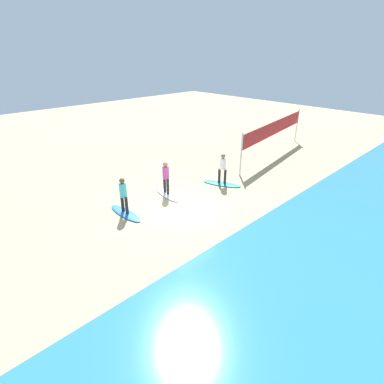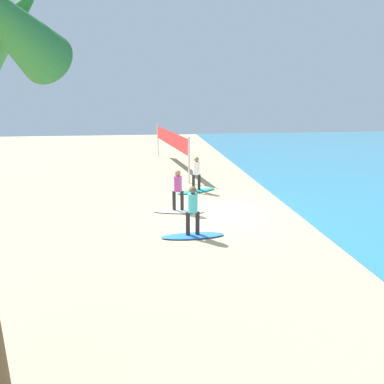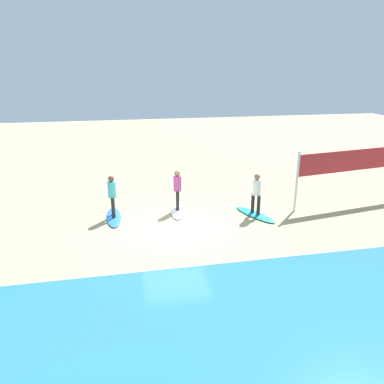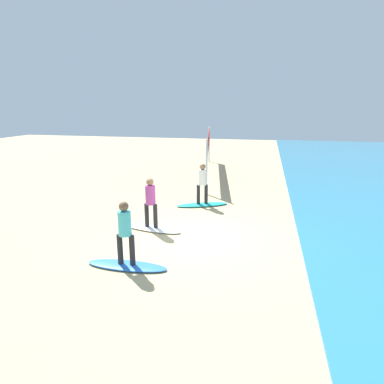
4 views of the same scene
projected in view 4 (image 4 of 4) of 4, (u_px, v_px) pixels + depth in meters
ground_plane at (199, 238)px, 10.02m from camera, size 60.00×60.00×0.00m
surfboard_teal at (202, 205)px, 13.24m from camera, size 1.35×2.15×0.09m
surfer_teal at (202, 181)px, 12.99m from camera, size 0.32×0.43×1.64m
surfboard_white at (152, 228)px, 10.72m from camera, size 0.91×2.16×0.09m
surfer_white at (151, 199)px, 10.46m from camera, size 0.32×0.46×1.64m
surfboard_blue at (127, 265)px, 8.22m from camera, size 0.60×2.11×0.09m
surfer_blue at (125, 229)px, 7.96m from camera, size 0.32×0.46×1.64m
volleyball_net at (208, 144)px, 18.82m from camera, size 8.99×1.51×2.50m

